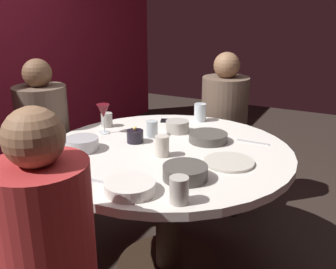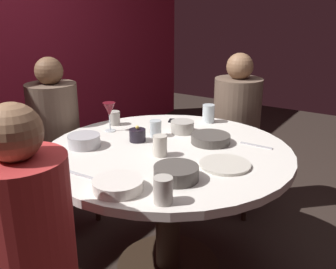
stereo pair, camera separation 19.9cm
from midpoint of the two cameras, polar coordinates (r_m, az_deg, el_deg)
ground_plane at (r=2.40m, az=2.52°, el=-19.33°), size 8.00×8.00×0.00m
dining_table at (r=2.08m, az=2.75°, el=-6.31°), size 1.31×1.31×0.76m
seated_diner_left at (r=1.41m, az=-16.56°, el=-14.02°), size 0.40×0.40×1.20m
seated_diner_back at (r=2.56m, az=-14.51°, el=1.07°), size 0.40×0.40×1.18m
seated_diner_right at (r=2.82m, az=12.27°, el=2.79°), size 0.40×0.40×1.17m
candle_holder at (r=2.12m, az=-1.92°, el=-0.13°), size 0.09×0.09×0.09m
wine_glass at (r=2.27m, az=-6.31°, el=3.56°), size 0.08×0.08×0.18m
dinner_plate at (r=1.84m, az=11.61°, el=-4.49°), size 0.24×0.24×0.01m
cell_phone at (r=2.49m, az=4.03°, el=2.00°), size 0.12×0.16×0.01m
bowl_serving_large at (r=2.06m, az=-9.76°, el=-0.98°), size 0.17×0.17×0.07m
bowl_salad_center at (r=2.12m, az=9.07°, el=-0.68°), size 0.22×0.22×0.05m
bowl_small_white at (r=1.67m, az=4.68°, el=-5.81°), size 0.20×0.20×0.06m
bowl_sauce_side at (r=1.58m, az=-3.90°, el=-7.59°), size 0.21×0.21×0.05m
bowl_rice_portion at (r=2.27m, az=4.66°, el=1.12°), size 0.14×0.14×0.07m
cup_near_candle at (r=2.42m, az=-5.68°, el=2.43°), size 0.07×0.07×0.09m
cup_by_left_diner at (r=2.48m, az=8.37°, el=3.10°), size 0.08×0.08×0.12m
cup_by_right_diner at (r=2.19m, az=0.73°, el=0.87°), size 0.07×0.07×0.09m
cup_center_front at (r=1.47m, az=3.19°, el=-8.41°), size 0.08×0.08×0.11m
cup_far_edge at (r=1.91m, az=1.77°, el=-1.75°), size 0.07×0.07×0.11m
fork_near_plate at (r=1.73m, az=-9.52°, el=-6.12°), size 0.02×0.18×0.01m
knife_near_plate at (r=2.13m, az=15.70°, el=-1.65°), size 0.02×0.18×0.01m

